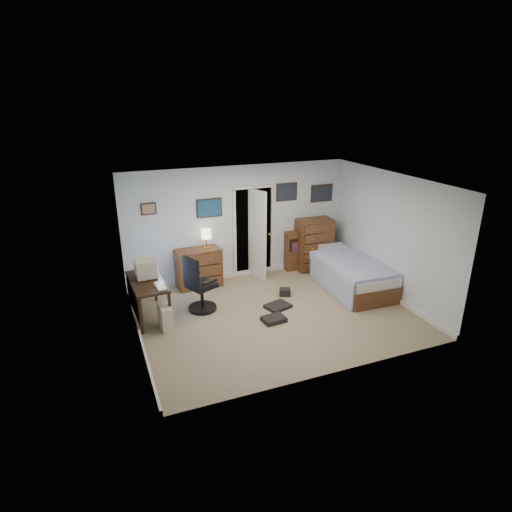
{
  "coord_description": "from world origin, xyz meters",
  "views": [
    {
      "loc": [
        -2.98,
        -6.54,
        3.87
      ],
      "look_at": [
        -0.26,
        0.3,
        1.1
      ],
      "focal_mm": 30.0,
      "sensor_mm": 36.0,
      "label": 1
    }
  ],
  "objects_px": {
    "low_dresser": "(199,268)",
    "computer_desk": "(143,290)",
    "bed": "(350,273)",
    "tall_dresser": "(314,244)",
    "office_chair": "(199,290)"
  },
  "relations": [
    {
      "from": "low_dresser",
      "to": "computer_desk",
      "type": "bearing_deg",
      "value": -146.2
    },
    {
      "from": "low_dresser",
      "to": "bed",
      "type": "distance_m",
      "value": 3.24
    },
    {
      "from": "computer_desk",
      "to": "tall_dresser",
      "type": "height_order",
      "value": "tall_dresser"
    },
    {
      "from": "office_chair",
      "to": "tall_dresser",
      "type": "height_order",
      "value": "tall_dresser"
    },
    {
      "from": "computer_desk",
      "to": "tall_dresser",
      "type": "xyz_separation_m",
      "value": [
        4.06,
        0.97,
        0.05
      ]
    },
    {
      "from": "tall_dresser",
      "to": "bed",
      "type": "height_order",
      "value": "tall_dresser"
    },
    {
      "from": "bed",
      "to": "tall_dresser",
      "type": "bearing_deg",
      "value": 101.63
    },
    {
      "from": "office_chair",
      "to": "tall_dresser",
      "type": "bearing_deg",
      "value": -4.74
    },
    {
      "from": "office_chair",
      "to": "tall_dresser",
      "type": "xyz_separation_m",
      "value": [
        3.05,
        1.1,
        0.17
      ]
    },
    {
      "from": "computer_desk",
      "to": "office_chair",
      "type": "distance_m",
      "value": 1.03
    },
    {
      "from": "office_chair",
      "to": "low_dresser",
      "type": "height_order",
      "value": "office_chair"
    },
    {
      "from": "low_dresser",
      "to": "bed",
      "type": "height_order",
      "value": "low_dresser"
    },
    {
      "from": "computer_desk",
      "to": "office_chair",
      "type": "height_order",
      "value": "office_chair"
    },
    {
      "from": "computer_desk",
      "to": "low_dresser",
      "type": "xyz_separation_m",
      "value": [
        1.29,
        1.0,
        -0.14
      ]
    },
    {
      "from": "low_dresser",
      "to": "office_chair",
      "type": "bearing_deg",
      "value": -107.84
    }
  ]
}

